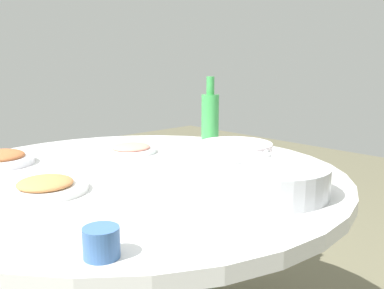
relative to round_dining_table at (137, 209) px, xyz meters
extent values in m
cylinder|color=#99999E|center=(0.00, 0.00, -0.25)|extent=(0.15, 0.15, 0.67)
cylinder|color=silver|center=(0.00, 0.00, 0.10)|extent=(1.35, 1.35, 0.04)
cylinder|color=#B2B5BA|center=(0.14, -0.43, 0.16)|extent=(0.32, 0.32, 0.08)
ellipsoid|color=white|center=(0.14, -0.43, 0.17)|extent=(0.26, 0.26, 0.09)
cube|color=white|center=(0.14, -0.34, 0.21)|extent=(0.15, 0.06, 0.01)
cylinder|color=white|center=(0.33, -0.13, 0.16)|extent=(0.26, 0.26, 0.07)
cylinder|color=#331416|center=(0.33, -0.13, 0.15)|extent=(0.23, 0.23, 0.05)
cylinder|color=silver|center=(0.33, -0.13, 0.18)|extent=(0.02, 0.28, 0.01)
cylinder|color=white|center=(-0.30, 0.01, 0.13)|extent=(0.23, 0.23, 0.02)
ellipsoid|color=#B87743|center=(-0.30, 0.01, 0.15)|extent=(0.15, 0.15, 0.03)
cylinder|color=silver|center=(0.16, 0.25, 0.13)|extent=(0.20, 0.20, 0.02)
ellipsoid|color=tan|center=(0.16, 0.25, 0.14)|extent=(0.15, 0.15, 0.03)
cylinder|color=green|center=(0.50, 0.16, 0.23)|extent=(0.07, 0.07, 0.21)
cylinder|color=green|center=(0.50, 0.16, 0.37)|extent=(0.03, 0.03, 0.07)
cylinder|color=#385F98|center=(-0.40, -0.44, 0.15)|extent=(0.07, 0.07, 0.06)
camera|label=1|loc=(-0.78, -1.09, 0.49)|focal=40.09mm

